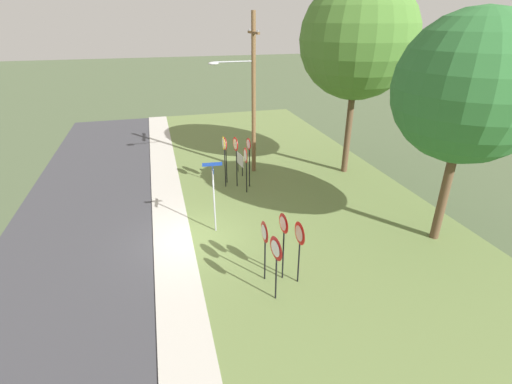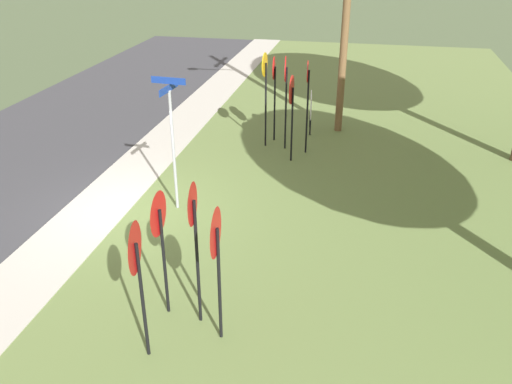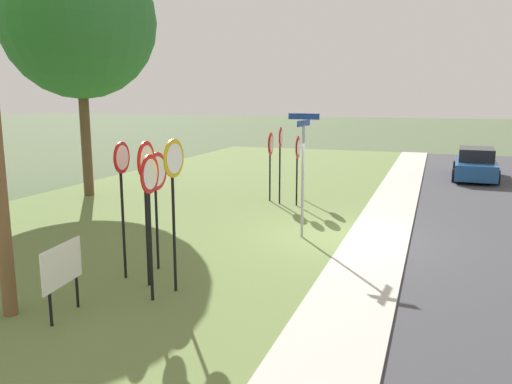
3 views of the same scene
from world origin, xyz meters
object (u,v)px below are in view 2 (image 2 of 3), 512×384
stop_sign_far_center (274,81)px  yield_sign_near_right (193,222)px  street_name_post (172,134)px  yield_sign_far_left (216,244)px  stop_sign_near_left (307,89)px  stop_sign_far_right (286,83)px  stop_sign_far_left (292,99)px  yield_sign_far_right (159,225)px  notice_board (311,107)px  yield_sign_near_left (136,260)px  stop_sign_near_right (265,80)px

stop_sign_far_center → yield_sign_near_right: size_ratio=1.01×
yield_sign_near_right → street_name_post: size_ratio=0.82×
yield_sign_far_left → street_name_post: 4.76m
stop_sign_near_left → yield_sign_near_right: stop_sign_near_left is taller
street_name_post → stop_sign_near_left: bearing=152.7°
stop_sign_far_right → yield_sign_near_right: 8.27m
stop_sign_far_left → yield_sign_far_right: 7.33m
yield_sign_far_left → notice_board: (-10.33, 0.31, -0.97)m
yield_sign_near_left → notice_board: yield_sign_near_left is taller
stop_sign_near_right → yield_sign_far_left: (8.70, 0.92, -0.28)m
stop_sign_far_center → notice_board: 1.87m
stop_sign_far_right → yield_sign_near_left: (9.24, -0.74, -0.27)m
stop_sign_near_left → stop_sign_near_right: 1.34m
yield_sign_far_left → stop_sign_near_right: bearing=-177.5°
stop_sign_far_center → stop_sign_far_right: stop_sign_far_right is taller
yield_sign_near_right → yield_sign_far_right: (-0.12, -0.64, -0.21)m
yield_sign_far_left → yield_sign_far_right: bearing=-116.0°
yield_sign_far_left → yield_sign_near_left: bearing=-62.3°
yield_sign_near_left → yield_sign_far_right: (-1.08, -0.06, -0.04)m
yield_sign_far_left → notice_board: bearing=174.8°
yield_sign_far_left → yield_sign_far_right: size_ratio=1.03×
stop_sign_near_left → stop_sign_far_right: size_ratio=0.98×
stop_sign_near_right → stop_sign_far_right: 0.64m
stop_sign_far_left → yield_sign_far_left: 7.69m
yield_sign_far_left → yield_sign_far_right: 1.18m
yield_sign_near_left → notice_board: 11.08m
stop_sign_far_left → yield_sign_far_right: stop_sign_far_left is taller
stop_sign_far_left → notice_board: bearing=174.7°
notice_board → yield_sign_far_right: bearing=-15.0°
stop_sign_near_right → stop_sign_far_center: 0.60m
yield_sign_far_right → yield_sign_far_left: bearing=65.5°
stop_sign_far_left → yield_sign_near_right: bearing=-3.0°
stop_sign_far_right → notice_board: (-1.72, 0.60, -1.23)m
stop_sign_near_right → stop_sign_far_right: (0.09, 0.63, -0.03)m
stop_sign_near_left → yield_sign_near_right: 8.11m
stop_sign_far_left → yield_sign_near_left: (8.32, -1.06, -0.05)m
yield_sign_far_left → notice_board: size_ratio=1.93×
stop_sign_near_right → stop_sign_far_right: size_ratio=1.02×
yield_sign_far_left → street_name_post: size_ratio=0.75×
yield_sign_near_right → notice_board: bearing=169.5°
stop_sign_far_right → yield_sign_far_left: (8.61, 0.30, -0.25)m
notice_board → stop_sign_far_right: bearing=-26.2°
yield_sign_far_left → stop_sign_far_left: bearing=176.3°
stop_sign_far_center → yield_sign_far_left: (9.24, 0.75, -0.11)m
stop_sign_far_left → stop_sign_far_center: bearing=-152.7°
stop_sign_near_left → yield_sign_far_left: bearing=-8.7°
yield_sign_near_right → yield_sign_far_left: 0.59m
stop_sign_far_right → yield_sign_near_right: stop_sign_far_right is taller
stop_sign_far_right → yield_sign_far_right: stop_sign_far_right is taller
stop_sign_far_left → yield_sign_near_right: size_ratio=0.95×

